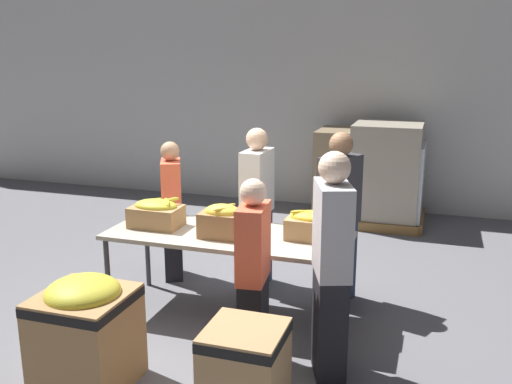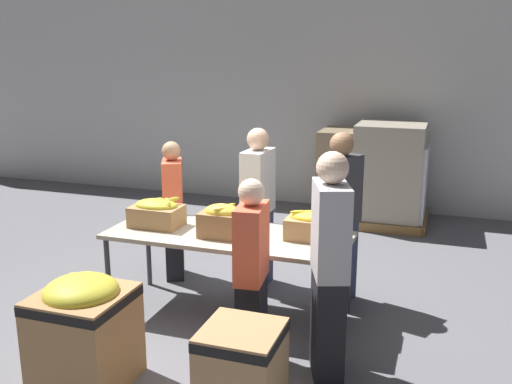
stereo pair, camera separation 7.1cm
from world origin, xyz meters
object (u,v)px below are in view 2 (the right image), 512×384
(volunteer_2, at_px, (339,220))
(banana_box_1, at_px, (223,221))
(banana_box_0, at_px, (157,213))
(volunteer_3, at_px, (252,275))
(donation_bin_0, at_px, (84,328))
(volunteer_4, at_px, (258,209))
(donation_bin_1, at_px, (242,369))
(sorting_table, at_px, (228,239))
(pallet_stack_0, at_px, (389,175))
(volunteer_1, at_px, (173,211))
(banana_box_2, at_px, (314,225))
(pallet_stack_2, at_px, (351,175))
(pallet_stack_1, at_px, (391,184))
(volunteer_0, at_px, (329,269))

(volunteer_2, bearing_deg, banana_box_1, -28.13)
(banana_box_0, xyz_separation_m, volunteer_3, (1.23, -0.76, -0.19))
(volunteer_3, height_order, donation_bin_0, volunteer_3)
(volunteer_4, distance_m, donation_bin_1, 2.34)
(sorting_table, height_order, banana_box_1, banana_box_1)
(donation_bin_1, relative_size, pallet_stack_0, 0.45)
(volunteer_4, bearing_deg, donation_bin_1, 18.47)
(volunteer_2, bearing_deg, volunteer_1, -68.46)
(volunteer_3, relative_size, donation_bin_0, 1.77)
(banana_box_2, relative_size, pallet_stack_2, 0.37)
(banana_box_1, bearing_deg, donation_bin_0, -113.48)
(banana_box_0, distance_m, volunteer_4, 1.09)
(banana_box_1, relative_size, donation_bin_0, 0.47)
(volunteer_1, height_order, volunteer_3, volunteer_3)
(pallet_stack_1, bearing_deg, volunteer_2, -94.25)
(volunteer_4, height_order, donation_bin_1, volunteer_4)
(volunteer_4, bearing_deg, donation_bin_0, -13.19)
(pallet_stack_0, bearing_deg, volunteer_0, -90.13)
(volunteer_4, height_order, donation_bin_0, volunteer_4)
(volunteer_1, bearing_deg, volunteer_3, 19.00)
(pallet_stack_1, bearing_deg, banana_box_0, -117.68)
(donation_bin_1, distance_m, pallet_stack_2, 5.07)
(donation_bin_0, distance_m, pallet_stack_2, 5.19)
(volunteer_4, xyz_separation_m, pallet_stack_0, (1.08, 2.74, -0.12))
(banana_box_0, relative_size, donation_bin_1, 0.72)
(volunteer_4, relative_size, pallet_stack_1, 1.43)
(donation_bin_0, relative_size, pallet_stack_2, 0.65)
(banana_box_2, height_order, volunteer_1, volunteer_1)
(volunteer_0, bearing_deg, donation_bin_1, 128.52)
(volunteer_1, relative_size, volunteer_2, 0.89)
(pallet_stack_0, bearing_deg, donation_bin_1, -95.22)
(banana_box_2, xyz_separation_m, pallet_stack_0, (0.32, 3.40, -0.22))
(volunteer_3, xyz_separation_m, pallet_stack_1, (0.64, 4.32, -0.18))
(sorting_table, xyz_separation_m, volunteer_1, (-0.92, 0.69, 0.00))
(volunteer_3, bearing_deg, volunteer_0, -93.08)
(banana_box_2, distance_m, pallet_stack_1, 3.49)
(banana_box_2, bearing_deg, volunteer_1, 160.90)
(donation_bin_1, relative_size, pallet_stack_1, 0.56)
(volunteer_3, bearing_deg, volunteer_4, 10.25)
(sorting_table, distance_m, banana_box_1, 0.24)
(banana_box_2, relative_size, volunteer_3, 0.32)
(pallet_stack_0, bearing_deg, sorting_table, -107.63)
(pallet_stack_1, relative_size, pallet_stack_2, 0.89)
(volunteer_0, relative_size, pallet_stack_2, 1.32)
(banana_box_0, xyz_separation_m, volunteer_0, (1.84, -0.72, -0.07))
(sorting_table, height_order, donation_bin_1, sorting_table)
(banana_box_2, bearing_deg, sorting_table, -172.95)
(pallet_stack_1, xyz_separation_m, pallet_stack_2, (-0.60, 0.06, 0.07))
(banana_box_0, distance_m, volunteer_0, 1.97)
(banana_box_2, height_order, volunteer_0, volunteer_0)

